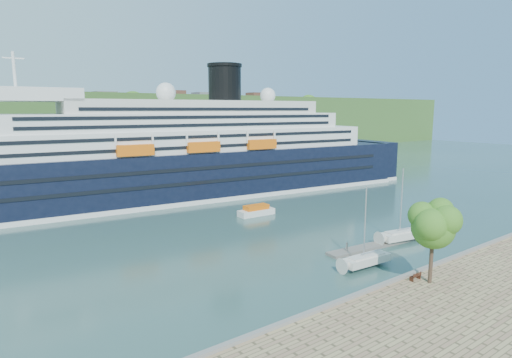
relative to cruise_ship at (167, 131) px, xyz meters
The scene contains 10 objects.
ground 57.80m from the cruise_ship, 85.51° to the right, with size 400.00×400.00×0.00m, color #284843.
far_hillside 89.23m from the cruise_ship, 87.18° to the left, with size 400.00×50.00×24.00m, color #335321.
quay_coping 57.73m from the cruise_ship, 85.53° to the right, with size 220.00×0.50×0.30m, color slate.
cruise_ship is the anchor object (origin of this frame).
park_bench 58.51m from the cruise_ship, 89.60° to the right, with size 1.43×0.59×0.92m, color #462014, non-canonical shape.
promenade_tree 59.02m from the cruise_ship, 89.04° to the right, with size 5.67×5.67×9.39m, color #2C6B1C, non-canonical shape.
floating_pontoon 48.77m from the cruise_ship, 79.22° to the right, with size 16.46×2.01×0.37m, color slate, non-canonical shape.
sailboat_white_near 51.04m from the cruise_ship, 88.46° to the right, with size 7.09×1.97×9.16m, color silver, non-canonical shape.
sailboat_white_far 49.48m from the cruise_ship, 74.27° to the right, with size 7.72×2.14×9.97m, color silver, non-canonical shape.
tender_launch 26.58m from the cruise_ship, 75.07° to the right, with size 6.67×2.28×1.84m, color orange, non-canonical shape.
Camera 1 is at (-42.06, -24.91, 18.37)m, focal length 30.00 mm.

